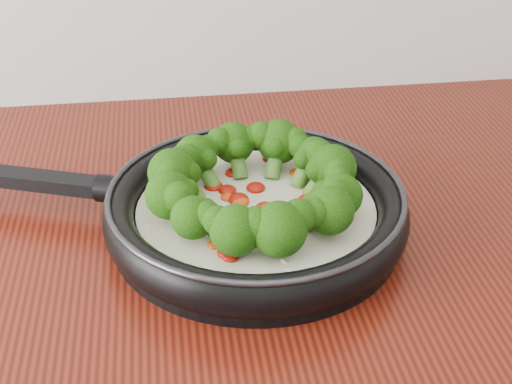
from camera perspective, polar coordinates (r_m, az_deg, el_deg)
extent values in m
cylinder|color=black|center=(0.75, 0.00, -2.88)|extent=(0.38, 0.38, 0.01)
torus|color=black|center=(0.74, 0.00, -1.41)|extent=(0.40, 0.40, 0.03)
torus|color=#2D2D33|center=(0.73, 0.00, -0.02)|extent=(0.39, 0.39, 0.01)
cube|color=black|center=(0.82, -16.62, 0.86)|extent=(0.18, 0.09, 0.02)
cylinder|color=black|center=(0.78, -11.35, 0.24)|extent=(0.04, 0.04, 0.03)
cylinder|color=silver|center=(0.75, 0.00, -1.84)|extent=(0.31, 0.31, 0.02)
ellipsoid|color=#A81208|center=(0.77, -3.37, 0.47)|extent=(0.03, 0.03, 0.01)
ellipsoid|color=#A81208|center=(0.76, 4.55, -0.06)|extent=(0.03, 0.03, 0.01)
ellipsoid|color=#CF470D|center=(0.75, -2.26, -0.42)|extent=(0.02, 0.02, 0.01)
ellipsoid|color=#A81208|center=(0.77, -0.03, 0.32)|extent=(0.03, 0.03, 0.01)
ellipsoid|color=#A81208|center=(0.72, -1.78, -2.29)|extent=(0.02, 0.02, 0.01)
ellipsoid|color=#CF470D|center=(0.72, 1.92, -2.03)|extent=(0.03, 0.03, 0.01)
ellipsoid|color=#A81208|center=(0.80, -4.96, 1.57)|extent=(0.03, 0.03, 0.01)
ellipsoid|color=#A81208|center=(0.77, -2.27, 0.14)|extent=(0.03, 0.03, 0.01)
ellipsoid|color=#CF470D|center=(0.80, 3.23, 1.50)|extent=(0.02, 0.02, 0.01)
ellipsoid|color=#A81208|center=(0.83, 1.12, 2.68)|extent=(0.02, 0.02, 0.01)
ellipsoid|color=#A81208|center=(0.71, 2.23, -2.75)|extent=(0.02, 0.02, 0.01)
ellipsoid|color=#CF470D|center=(0.68, -3.29, -4.17)|extent=(0.02, 0.02, 0.01)
ellipsoid|color=#A81208|center=(0.73, -0.21, -1.53)|extent=(0.02, 0.02, 0.01)
ellipsoid|color=#A81208|center=(0.80, -1.84, 1.51)|extent=(0.02, 0.02, 0.01)
ellipsoid|color=#CF470D|center=(0.78, -5.75, 0.41)|extent=(0.02, 0.02, 0.01)
ellipsoid|color=#A81208|center=(0.75, -1.40, -0.58)|extent=(0.02, 0.02, 0.01)
ellipsoid|color=#A81208|center=(0.67, -2.28, -4.79)|extent=(0.03, 0.03, 0.01)
ellipsoid|color=#CF470D|center=(0.75, -1.25, -0.79)|extent=(0.02, 0.02, 0.01)
ellipsoid|color=#A81208|center=(0.73, 0.94, -1.80)|extent=(0.02, 0.02, 0.01)
ellipsoid|color=#A81208|center=(0.74, 0.74, -1.30)|extent=(0.03, 0.03, 0.01)
ellipsoid|color=#CF470D|center=(0.69, -2.00, -3.96)|extent=(0.02, 0.02, 0.01)
ellipsoid|color=#A81208|center=(0.67, -2.01, -5.13)|extent=(0.02, 0.02, 0.01)
ellipsoid|color=#A81208|center=(0.75, 3.99, -0.66)|extent=(0.02, 0.02, 0.01)
ellipsoid|color=white|center=(0.72, 1.10, -2.08)|extent=(0.01, 0.01, 0.00)
ellipsoid|color=white|center=(0.72, -8.54, -2.71)|extent=(0.01, 0.01, 0.00)
ellipsoid|color=white|center=(0.75, -4.04, -0.43)|extent=(0.01, 0.01, 0.00)
ellipsoid|color=white|center=(0.74, -0.10, -1.12)|extent=(0.01, 0.01, 0.00)
ellipsoid|color=white|center=(0.74, 0.73, -1.03)|extent=(0.01, 0.01, 0.00)
ellipsoid|color=white|center=(0.75, 7.99, -0.87)|extent=(0.01, 0.00, 0.00)
ellipsoid|color=white|center=(0.73, -5.13, -1.94)|extent=(0.01, 0.01, 0.00)
ellipsoid|color=white|center=(0.66, -3.84, -6.00)|extent=(0.01, 0.01, 0.00)
ellipsoid|color=white|center=(0.74, 0.28, -1.19)|extent=(0.01, 0.01, 0.00)
ellipsoid|color=white|center=(0.68, 3.30, -4.13)|extent=(0.01, 0.01, 0.00)
ellipsoid|color=white|center=(0.78, 7.90, 0.33)|extent=(0.01, 0.01, 0.00)
ellipsoid|color=white|center=(0.72, 1.11, -1.83)|extent=(0.01, 0.01, 0.00)
ellipsoid|color=white|center=(0.76, 4.35, -0.36)|extent=(0.01, 0.00, 0.00)
ellipsoid|color=white|center=(0.82, -1.76, 2.37)|extent=(0.01, 0.01, 0.00)
ellipsoid|color=white|center=(0.66, 2.22, -5.51)|extent=(0.01, 0.01, 0.00)
ellipsoid|color=white|center=(0.65, 2.68, -6.28)|extent=(0.01, 0.01, 0.00)
ellipsoid|color=white|center=(0.72, 0.80, -2.03)|extent=(0.01, 0.01, 0.00)
ellipsoid|color=white|center=(0.72, 4.95, -2.07)|extent=(0.01, 0.01, 0.00)
ellipsoid|color=white|center=(0.77, -5.04, 0.11)|extent=(0.01, 0.01, 0.00)
ellipsoid|color=white|center=(0.75, 2.80, -0.67)|extent=(0.01, 0.01, 0.00)
ellipsoid|color=white|center=(0.74, 0.30, -1.04)|extent=(0.01, 0.01, 0.00)
ellipsoid|color=white|center=(0.71, -0.77, -2.35)|extent=(0.01, 0.01, 0.00)
ellipsoid|color=white|center=(0.77, -7.12, -0.12)|extent=(0.01, 0.01, 0.00)
cylinder|color=#56922F|center=(0.72, 5.27, -1.15)|extent=(0.04, 0.03, 0.03)
sphere|color=black|center=(0.71, 6.68, -0.29)|extent=(0.06, 0.06, 0.04)
sphere|color=black|center=(0.72, 6.50, 0.95)|extent=(0.04, 0.04, 0.03)
sphere|color=black|center=(0.69, 6.17, -0.52)|extent=(0.03, 0.03, 0.03)
sphere|color=black|center=(0.71, 5.33, 0.04)|extent=(0.03, 0.03, 0.02)
cylinder|color=#56922F|center=(0.76, 4.83, 0.62)|extent=(0.03, 0.02, 0.03)
sphere|color=black|center=(0.76, 6.05, 1.88)|extent=(0.07, 0.07, 0.05)
sphere|color=black|center=(0.77, 5.05, 2.95)|extent=(0.04, 0.04, 0.03)
sphere|color=black|center=(0.74, 6.47, 1.54)|extent=(0.04, 0.04, 0.03)
sphere|color=black|center=(0.75, 4.88, 1.77)|extent=(0.03, 0.03, 0.03)
cylinder|color=#56922F|center=(0.78, 3.69, 1.44)|extent=(0.04, 0.03, 0.03)
sphere|color=black|center=(0.78, 4.59, 2.85)|extent=(0.05, 0.05, 0.04)
sphere|color=black|center=(0.78, 3.48, 3.61)|extent=(0.03, 0.03, 0.03)
sphere|color=black|center=(0.77, 5.27, 2.73)|extent=(0.03, 0.03, 0.02)
sphere|color=black|center=(0.77, 3.72, 2.56)|extent=(0.03, 0.03, 0.02)
cylinder|color=#56922F|center=(0.79, 1.47, 2.29)|extent=(0.03, 0.04, 0.04)
sphere|color=black|center=(0.80, 1.85, 4.02)|extent=(0.06, 0.06, 0.05)
sphere|color=black|center=(0.80, 0.45, 4.50)|extent=(0.04, 0.04, 0.03)
sphere|color=black|center=(0.79, 3.08, 4.08)|extent=(0.04, 0.04, 0.03)
sphere|color=black|center=(0.78, 1.52, 3.59)|extent=(0.03, 0.03, 0.02)
cylinder|color=#56922F|center=(0.79, -1.41, 2.25)|extent=(0.02, 0.04, 0.04)
sphere|color=black|center=(0.80, -1.77, 3.92)|extent=(0.06, 0.06, 0.05)
sphere|color=black|center=(0.79, -2.90, 4.07)|extent=(0.04, 0.04, 0.03)
sphere|color=black|center=(0.80, -0.50, 4.33)|extent=(0.03, 0.03, 0.03)
sphere|color=black|center=(0.78, -1.45, 3.49)|extent=(0.03, 0.03, 0.02)
cylinder|color=#56922F|center=(0.77, -3.85, 1.41)|extent=(0.03, 0.04, 0.03)
sphere|color=black|center=(0.78, -4.81, 2.86)|extent=(0.06, 0.06, 0.05)
sphere|color=black|center=(0.76, -5.45, 2.77)|extent=(0.04, 0.04, 0.03)
sphere|color=black|center=(0.78, -3.74, 3.59)|extent=(0.03, 0.03, 0.03)
sphere|color=black|center=(0.77, -3.91, 2.59)|extent=(0.03, 0.03, 0.02)
cylinder|color=#56922F|center=(0.75, -5.21, 0.26)|extent=(0.04, 0.03, 0.04)
sphere|color=black|center=(0.75, -6.58, 1.49)|extent=(0.07, 0.07, 0.05)
sphere|color=black|center=(0.72, -6.65, 1.23)|extent=(0.04, 0.04, 0.03)
sphere|color=black|center=(0.76, -5.89, 2.55)|extent=(0.04, 0.04, 0.03)
sphere|color=black|center=(0.74, -5.32, 1.49)|extent=(0.03, 0.03, 0.03)
cylinder|color=#56922F|center=(0.72, -5.32, -1.17)|extent=(0.04, 0.02, 0.04)
sphere|color=black|center=(0.71, -6.82, -0.25)|extent=(0.06, 0.06, 0.05)
sphere|color=black|center=(0.69, -6.09, -0.38)|extent=(0.04, 0.04, 0.03)
sphere|color=black|center=(0.72, -6.85, 0.90)|extent=(0.04, 0.04, 0.03)
sphere|color=black|center=(0.71, -5.47, 0.10)|extent=(0.03, 0.03, 0.02)
cylinder|color=#56922F|center=(0.69, -3.94, -2.53)|extent=(0.03, 0.03, 0.03)
sphere|color=black|center=(0.68, -5.03, -2.02)|extent=(0.05, 0.05, 0.04)
sphere|color=black|center=(0.67, -3.80, -1.79)|extent=(0.03, 0.03, 0.03)
sphere|color=black|center=(0.69, -5.68, -1.00)|extent=(0.03, 0.03, 0.02)
sphere|color=black|center=(0.69, -3.96, -1.33)|extent=(0.03, 0.03, 0.02)
cylinder|color=#56922F|center=(0.68, -1.25, -3.34)|extent=(0.03, 0.04, 0.03)
sphere|color=black|center=(0.65, -1.62, -3.04)|extent=(0.06, 0.06, 0.05)
sphere|color=black|center=(0.65, 0.03, -2.39)|extent=(0.04, 0.04, 0.03)
sphere|color=black|center=(0.66, -3.07, -2.25)|extent=(0.04, 0.04, 0.03)
sphere|color=black|center=(0.67, -1.27, -2.09)|extent=(0.03, 0.03, 0.02)
cylinder|color=#56922F|center=(0.68, 1.39, -3.30)|extent=(0.02, 0.03, 0.04)
sphere|color=black|center=(0.65, 1.82, -2.95)|extent=(0.07, 0.07, 0.05)
sphere|color=black|center=(0.66, 3.34, -1.90)|extent=(0.04, 0.04, 0.03)
sphere|color=black|center=(0.65, 0.07, -2.58)|extent=(0.04, 0.04, 0.03)
sphere|color=black|center=(0.67, 1.43, -2.01)|extent=(0.03, 0.03, 0.03)
cylinder|color=#56922F|center=(0.70, 4.47, -2.16)|extent=(0.04, 0.04, 0.04)
sphere|color=black|center=(0.68, 5.83, -1.46)|extent=(0.06, 0.06, 0.05)
sphere|color=black|center=(0.69, 6.30, -0.15)|extent=(0.04, 0.04, 0.03)
sphere|color=black|center=(0.66, 4.72, -1.56)|extent=(0.04, 0.04, 0.03)
sphere|color=black|center=(0.69, 4.65, -0.83)|extent=(0.03, 0.03, 0.02)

